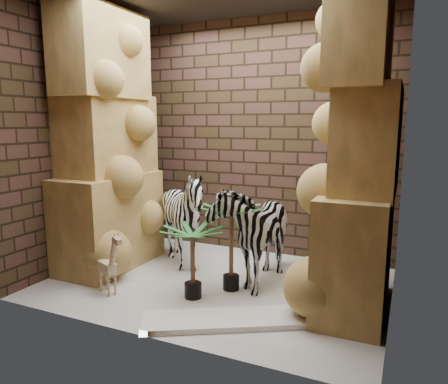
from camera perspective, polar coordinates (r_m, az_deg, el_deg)
The scene contains 13 objects.
floor at distance 4.55m, azimuth -1.17°, elevation -12.47°, with size 3.50×3.50×0.00m, color silver.
wall_back at distance 5.37m, azimuth 4.58°, elevation 7.36°, with size 3.50×3.50×0.00m, color #352817.
wall_front at distance 3.14m, azimuth -11.20°, elevation 5.58°, with size 3.50×3.50×0.00m, color #352817.
wall_left at distance 5.22m, azimuth -18.98°, elevation 6.81°, with size 3.00×3.00×0.00m, color #352817.
wall_right at distance 3.80m, azimuth 23.39°, elevation 5.66°, with size 3.00×3.00×0.00m, color #352817.
rock_pillar_left at distance 4.98m, azimuth -16.02°, elevation 6.84°, with size 0.68×1.30×3.00m, color #E1AA61, non-canonical shape.
rock_pillar_right at distance 3.82m, azimuth 18.42°, elevation 5.97°, with size 0.58×1.25×3.00m, color #E1AA61, non-canonical shape.
zebra_right at distance 4.46m, azimuth 4.14°, elevation -4.19°, with size 0.59×1.09×1.29m, color white.
zebra_left at distance 4.89m, azimuth -5.61°, elevation -4.36°, with size 0.95×1.17×1.07m, color white.
giraffe_toy at distance 4.35m, azimuth -15.92°, elevation -9.09°, with size 0.35×0.12×0.69m, color #D1B68C, non-canonical shape.
palm_front at distance 4.24m, azimuth 1.00°, elevation -7.63°, with size 0.36×0.36×0.91m, color #1E5722, non-canonical shape.
palm_back at distance 4.09m, azimuth -4.36°, elevation -9.67°, with size 0.36×0.36×0.73m, color #1E5722, non-canonical shape.
surfboard at distance 3.74m, azimuth 1.28°, elevation -17.20°, with size 1.57×0.39×0.05m, color white.
Camera 1 is at (1.82, -3.80, 1.72)m, focal length 33.02 mm.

